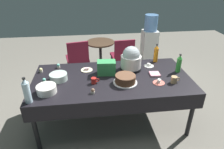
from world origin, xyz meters
name	(u,v)px	position (x,y,z in m)	size (l,w,h in m)	color
ground	(112,119)	(0.00, 0.00, 0.00)	(9.00, 9.00, 0.00)	slate
potluck_table	(112,81)	(0.00, 0.00, 0.69)	(2.20, 1.10, 0.75)	black
frosted_layer_cake	(125,79)	(0.16, -0.16, 0.81)	(0.32, 0.32, 0.12)	silver
slow_cooker	(131,59)	(0.31, 0.22, 0.92)	(0.32, 0.32, 0.37)	black
glass_salad_bowl	(59,77)	(-0.73, 0.03, 0.80)	(0.24, 0.24, 0.09)	#B2C6BC
ceramic_snack_bowl	(47,89)	(-0.85, -0.27, 0.80)	(0.24, 0.24, 0.10)	silver
dessert_plate_white	(149,66)	(0.62, 0.29, 0.76)	(0.15, 0.15, 0.05)	white
dessert_plate_coral	(159,82)	(0.60, -0.23, 0.76)	(0.16, 0.16, 0.06)	#E07266
dessert_plate_cream	(87,70)	(-0.35, 0.27, 0.76)	(0.18, 0.18, 0.04)	beige
cupcake_rose	(44,81)	(-0.92, -0.02, 0.78)	(0.05, 0.05, 0.07)	beige
cupcake_berry	(58,66)	(-0.78, 0.41, 0.78)	(0.05, 0.05, 0.07)	beige
cupcake_vanilla	(41,70)	(-1.02, 0.30, 0.78)	(0.05, 0.05, 0.07)	beige
cupcake_lemon	(93,91)	(-0.28, -0.36, 0.78)	(0.05, 0.05, 0.07)	beige
soda_bottle_water	(27,91)	(-1.02, -0.45, 0.90)	(0.08, 0.08, 0.32)	silver
soda_bottle_lime_soda	(179,64)	(0.99, 0.06, 0.88)	(0.07, 0.07, 0.28)	green
soda_bottle_orange_juice	(156,54)	(0.77, 0.45, 0.89)	(0.07, 0.07, 0.30)	orange
coffee_mug_red	(94,81)	(-0.26, -0.12, 0.79)	(0.11, 0.07, 0.08)	#B2231E
coffee_mug_tan	(174,80)	(0.81, -0.24, 0.80)	(0.12, 0.08, 0.09)	tan
soda_carton	(106,68)	(-0.07, 0.12, 0.85)	(0.26, 0.16, 0.20)	#338C4C
paper_napkin_stack	(155,74)	(0.62, 0.01, 0.76)	(0.14, 0.14, 0.02)	pink
maroon_chair_left	(78,57)	(-0.54, 1.41, 0.49)	(0.51, 0.51, 0.85)	maroon
maroon_chair_right	(123,55)	(0.41, 1.41, 0.49)	(0.47, 0.47, 0.85)	maroon
round_cafe_table	(100,51)	(-0.05, 1.63, 0.50)	(0.60, 0.60, 0.72)	#473323
water_cooler	(149,44)	(1.06, 1.71, 0.59)	(0.32, 0.32, 1.24)	silver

